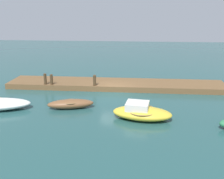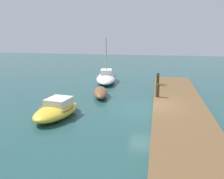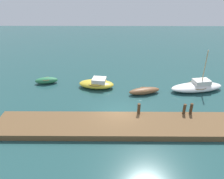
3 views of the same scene
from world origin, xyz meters
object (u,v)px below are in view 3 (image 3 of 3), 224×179
at_px(motorboat_yellow, 97,83).
at_px(sailboat_white, 197,87).
at_px(dinghy_green, 46,80).
at_px(mooring_post_west, 139,109).
at_px(mooring_post_mid_west, 184,109).
at_px(rowboat_brown, 144,91).
at_px(mooring_post_mid_east, 191,109).

distance_m(motorboat_yellow, sailboat_white, 11.46).
xyz_separation_m(dinghy_green, mooring_post_west, (10.42, -7.29, 0.62)).
height_order(sailboat_white, mooring_post_mid_west, sailboat_white).
bearing_deg(motorboat_yellow, mooring_post_mid_west, -29.17).
bearing_deg(dinghy_green, rowboat_brown, -22.18).
distance_m(rowboat_brown, mooring_post_mid_east, 5.93).
height_order(rowboat_brown, mooring_post_mid_west, mooring_post_mid_west).
distance_m(rowboat_brown, dinghy_green, 11.83).
height_order(dinghy_green, mooring_post_mid_east, mooring_post_mid_east).
bearing_deg(dinghy_green, sailboat_white, -15.19).
bearing_deg(sailboat_white, mooring_post_west, -152.78).
height_order(mooring_post_mid_west, mooring_post_mid_east, mooring_post_mid_east).
xyz_separation_m(motorboat_yellow, sailboat_white, (11.44, -0.72, 0.01)).
bearing_deg(rowboat_brown, dinghy_green, 153.37).
height_order(rowboat_brown, motorboat_yellow, motorboat_yellow).
bearing_deg(sailboat_white, dinghy_green, 164.00).
height_order(mooring_post_west, mooring_post_mid_west, mooring_post_west).
bearing_deg(sailboat_white, mooring_post_mid_east, -124.72).
bearing_deg(motorboat_yellow, rowboat_brown, -8.50).
xyz_separation_m(mooring_post_west, mooring_post_mid_east, (4.69, 0.00, 0.02)).
relative_size(rowboat_brown, dinghy_green, 1.31).
bearing_deg(mooring_post_mid_east, motorboat_yellow, 145.06).
distance_m(mooring_post_mid_west, mooring_post_mid_east, 0.60).
relative_size(sailboat_white, mooring_post_mid_east, 6.10).
distance_m(mooring_post_west, mooring_post_mid_east, 4.69).
bearing_deg(motorboat_yellow, sailboat_white, 4.08).
height_order(sailboat_white, mooring_post_west, sailboat_white).
distance_m(sailboat_white, mooring_post_mid_west, 6.36).
relative_size(rowboat_brown, motorboat_yellow, 0.85).
xyz_separation_m(sailboat_white, mooring_post_mid_west, (-3.11, -5.52, 0.50)).
height_order(motorboat_yellow, mooring_post_west, mooring_post_west).
bearing_deg(mooring_post_mid_east, dinghy_green, 154.24).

